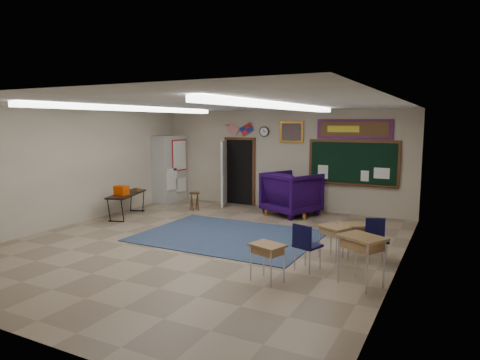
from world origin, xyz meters
The scene contains 25 objects.
floor centered at (0.00, 0.00, 0.00)m, with size 9.00×9.00×0.00m, color gray.
back_wall centered at (0.00, 4.50, 1.50)m, with size 8.00×0.04×3.00m, color beige.
front_wall centered at (0.00, -4.50, 1.50)m, with size 8.00×0.04×3.00m, color beige.
left_wall centered at (-4.00, 0.00, 1.50)m, with size 0.04×9.00×3.00m, color beige.
right_wall centered at (4.00, 0.00, 1.50)m, with size 0.04×9.00×3.00m, color beige.
ceiling centered at (0.00, 0.00, 3.00)m, with size 8.00×9.00×0.04m, color silver.
area_rug centered at (0.20, 0.80, 0.01)m, with size 4.00×3.00×0.02m, color #32405F.
fluorescent_strips centered at (0.00, 0.00, 2.94)m, with size 3.86×6.00×0.10m, color white, non-canonical shape.
doorway centered at (-1.50, 4.35, 1.06)m, with size 1.10×0.89×2.16m.
chalkboard centered at (2.20, 4.46, 1.46)m, with size 2.55×0.14×1.30m.
bulletin_board centered at (2.20, 4.47, 2.45)m, with size 2.10×0.05×0.55m.
framed_art_print centered at (0.35, 4.47, 2.35)m, with size 0.75×0.05×0.65m.
wall_clock centered at (-0.55, 4.47, 2.35)m, with size 0.32×0.05×0.32m.
wall_flags centered at (-1.40, 4.44, 2.48)m, with size 1.16×0.06×0.70m, color red, non-canonical shape.
storage_cabinet centered at (-3.71, 3.85, 1.10)m, with size 0.59×1.25×2.20m.
wingback_armchair centered at (0.66, 3.73, 0.62)m, with size 1.32×1.36×1.24m, color #1A0536.
student_chair_reading centered at (-0.12, 3.86, 0.36)m, with size 0.36×0.36×0.72m, color black, non-canonical shape.
student_chair_desk_a centered at (2.57, -0.57, 0.43)m, with size 0.43×0.43×0.86m, color black, non-canonical shape.
student_chair_desk_b centered at (3.59, 0.45, 0.41)m, with size 0.41×0.41×0.81m, color black, non-canonical shape.
student_desk_front_left centered at (2.82, 0.28, 0.36)m, with size 0.67×0.62×0.65m.
student_desk_front_right centered at (3.09, 0.65, 0.36)m, with size 0.67×0.61×0.65m.
student_desk_back_left centered at (2.16, -1.42, 0.36)m, with size 0.64×0.55×0.65m.
student_desk_back_right centered at (3.57, -0.86, 0.46)m, with size 0.85×0.78×0.82m.
folding_table centered at (-3.38, 1.36, 0.36)m, with size 0.98×1.67×0.90m.
wooden_stool centered at (-2.13, 2.92, 0.28)m, with size 0.31×0.31×0.55m.
Camera 1 is at (4.89, -7.69, 2.63)m, focal length 32.00 mm.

